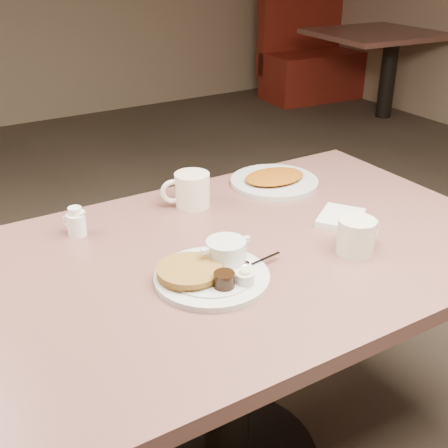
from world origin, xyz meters
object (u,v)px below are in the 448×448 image
diner_table (228,308)px  creamer_right (76,222)px  coffee_mug_far (191,190)px  booth_back_right (332,55)px  hash_plate (274,180)px  coffee_mug_near (357,235)px  main_plate (212,270)px

diner_table → creamer_right: creamer_right is taller
coffee_mug_far → booth_back_right: 4.44m
diner_table → creamer_right: 0.46m
coffee_mug_far → hash_plate: coffee_mug_far is taller
coffee_mug_near → hash_plate: size_ratio=0.49×
booth_back_right → coffee_mug_near: bearing=-130.5°
coffee_mug_far → booth_back_right: (3.21, 3.04, -0.39)m
creamer_right → hash_plate: (0.65, 0.01, -0.02)m
hash_plate → diner_table: bearing=-140.0°
creamer_right → coffee_mug_near: bearing=-38.6°
main_plate → booth_back_right: (3.36, 3.42, -0.36)m
creamer_right → booth_back_right: size_ratio=0.05×
coffee_mug_far → booth_back_right: booth_back_right is taller
main_plate → booth_back_right: size_ratio=0.19×
coffee_mug_near → creamer_right: size_ratio=1.71×
coffee_mug_near → diner_table: bearing=148.9°
coffee_mug_near → coffee_mug_far: size_ratio=0.87×
diner_table → coffee_mug_near: coffee_mug_near is taller
coffee_mug_near → coffee_mug_far: 0.51m
creamer_right → booth_back_right: booth_back_right is taller
coffee_mug_far → coffee_mug_near: bearing=-64.3°
main_plate → coffee_mug_far: size_ratio=2.08×
main_plate → hash_plate: (0.46, 0.39, -0.01)m
hash_plate → coffee_mug_near: bearing=-100.3°
diner_table → coffee_mug_near: 0.39m
coffee_mug_far → creamer_right: bearing=-179.0°
diner_table → coffee_mug_far: size_ratio=9.57×
coffee_mug_near → booth_back_right: (2.99, 3.50, -0.39)m
coffee_mug_far → creamer_right: size_ratio=1.96×
main_plate → coffee_mug_near: size_ratio=2.39×
booth_back_right → hash_plate: bearing=-133.8°
coffee_mug_far → creamer_right: 0.35m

